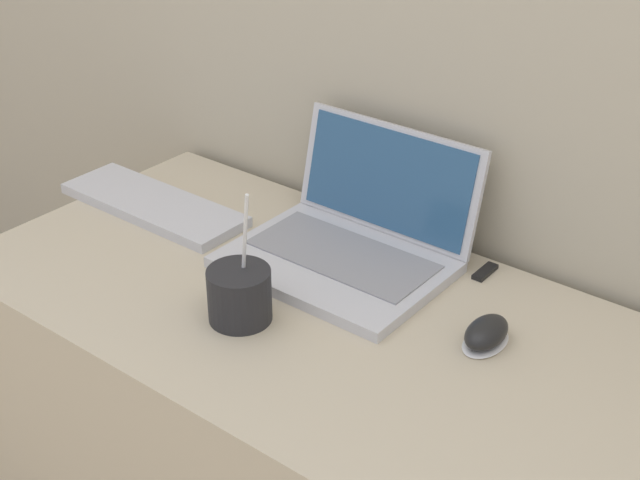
# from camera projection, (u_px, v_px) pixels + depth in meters

# --- Properties ---
(desk) EXTENTS (1.33, 0.62, 0.70)m
(desk) POSITION_uv_depth(u_px,v_px,m) (339.00, 480.00, 1.59)
(desk) COLOR beige
(desk) RESTS_ON ground_plane
(laptop) EXTENTS (0.37, 0.32, 0.21)m
(laptop) POSITION_uv_depth(u_px,v_px,m) (352.00, 238.00, 1.56)
(laptop) COLOR silver
(laptop) RESTS_ON desk
(drink_cup) EXTENTS (0.10, 0.10, 0.22)m
(drink_cup) POSITION_uv_depth(u_px,v_px,m) (239.00, 294.00, 1.40)
(drink_cup) COLOR #232326
(drink_cup) RESTS_ON desk
(computer_mouse) EXTENTS (0.06, 0.10, 0.04)m
(computer_mouse) POSITION_uv_depth(u_px,v_px,m) (486.00, 334.00, 1.35)
(computer_mouse) COLOR white
(computer_mouse) RESTS_ON desk
(external_keyboard) EXTENTS (0.40, 0.13, 0.02)m
(external_keyboard) POSITION_uv_depth(u_px,v_px,m) (153.00, 205.00, 1.74)
(external_keyboard) COLOR silver
(external_keyboard) RESTS_ON desk
(usb_stick) EXTENTS (0.02, 0.06, 0.01)m
(usb_stick) POSITION_uv_depth(u_px,v_px,m) (485.00, 272.00, 1.53)
(usb_stick) COLOR black
(usb_stick) RESTS_ON desk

